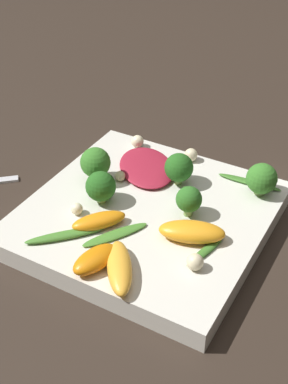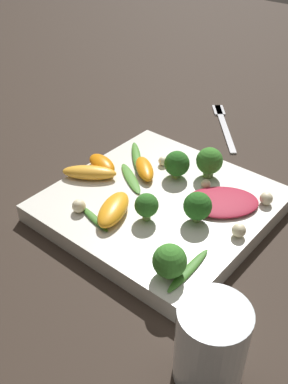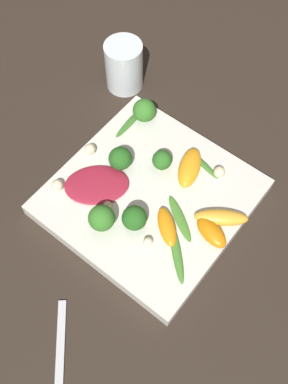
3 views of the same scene
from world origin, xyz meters
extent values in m
plane|color=#2D231C|center=(0.00, 0.00, 0.00)|extent=(2.40, 2.40, 0.00)
cube|color=silver|center=(0.00, 0.00, 0.01)|extent=(0.28, 0.28, 0.03)
cylinder|color=white|center=(0.17, 0.19, 0.05)|extent=(0.07, 0.07, 0.09)
cube|color=silver|center=(-0.27, -0.06, 0.00)|extent=(0.15, 0.13, 0.01)
ellipsoid|color=maroon|center=(-0.04, 0.07, 0.03)|extent=(0.12, 0.12, 0.01)
ellipsoid|color=orange|center=(0.00, -0.11, 0.04)|extent=(0.04, 0.06, 0.02)
ellipsoid|color=orange|center=(-0.03, -0.06, 0.03)|extent=(0.06, 0.06, 0.02)
ellipsoid|color=#FCAD33|center=(0.03, -0.11, 0.04)|extent=(0.07, 0.08, 0.02)
ellipsoid|color=orange|center=(0.07, -0.02, 0.04)|extent=(0.08, 0.06, 0.02)
cylinder|color=#7A9E51|center=(-0.06, -0.01, 0.03)|extent=(0.01, 0.01, 0.01)
sphere|color=#26601E|center=(-0.06, -0.01, 0.05)|extent=(0.04, 0.04, 0.04)
cylinder|color=#7A9E51|center=(0.05, 0.01, 0.03)|extent=(0.01, 0.01, 0.01)
sphere|color=#2D6B23|center=(0.05, 0.01, 0.05)|extent=(0.03, 0.03, 0.03)
cylinder|color=#7A9E51|center=(-0.09, 0.02, 0.03)|extent=(0.02, 0.02, 0.02)
sphere|color=#387A28|center=(-0.09, 0.02, 0.05)|extent=(0.04, 0.04, 0.04)
cylinder|color=#7A9E51|center=(0.01, 0.07, 0.03)|extent=(0.01, 0.01, 0.01)
sphere|color=#26601E|center=(0.01, 0.07, 0.05)|extent=(0.04, 0.04, 0.04)
cylinder|color=#84AD5B|center=(0.11, 0.10, 0.03)|extent=(0.01, 0.01, 0.01)
sphere|color=#387A28|center=(0.11, 0.10, 0.05)|extent=(0.04, 0.04, 0.04)
ellipsoid|color=#47842D|center=(-0.01, -0.06, 0.03)|extent=(0.06, 0.08, 0.00)
ellipsoid|color=#3D7528|center=(0.09, 0.11, 0.03)|extent=(0.08, 0.02, 0.00)
ellipsoid|color=#3D7528|center=(0.09, -0.04, 0.03)|extent=(0.02, 0.06, 0.00)
ellipsoid|color=#47842D|center=(-0.06, -0.09, 0.03)|extent=(0.07, 0.07, 0.01)
sphere|color=beige|center=(-0.07, -0.05, 0.03)|extent=(0.01, 0.01, 0.01)
sphere|color=beige|center=(-0.08, 0.12, 0.03)|extent=(0.02, 0.02, 0.02)
sphere|color=beige|center=(0.00, 0.12, 0.03)|extent=(0.02, 0.02, 0.02)
sphere|color=beige|center=(-0.06, 0.03, 0.03)|extent=(0.01, 0.01, 0.01)
sphere|color=beige|center=(0.09, -0.06, 0.04)|extent=(0.02, 0.02, 0.02)
camera|label=1|loc=(0.24, -0.44, 0.43)|focal=50.00mm
camera|label=2|loc=(0.39, 0.30, 0.40)|focal=42.00mm
camera|label=3|loc=(-0.27, -0.20, 0.63)|focal=42.00mm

